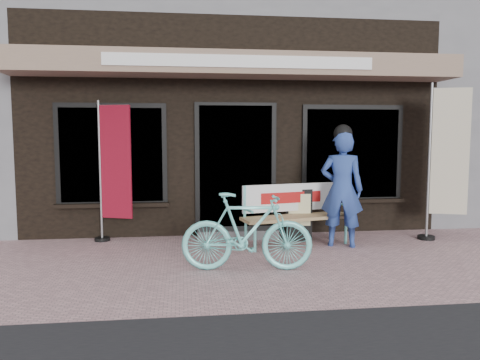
{
  "coord_description": "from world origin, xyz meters",
  "views": [
    {
      "loc": [
        -0.88,
        -5.7,
        1.68
      ],
      "look_at": [
        -0.09,
        0.7,
        1.05
      ],
      "focal_mm": 35.0,
      "sensor_mm": 36.0,
      "label": 1
    }
  ],
  "objects": [
    {
      "name": "storefront",
      "position": [
        0.0,
        4.96,
        2.99
      ],
      "size": [
        7.0,
        6.77,
        6.0
      ],
      "color": "black",
      "rests_on": "ground"
    },
    {
      "name": "menu_stand",
      "position": [
        0.94,
        1.41,
        0.42
      ],
      "size": [
        0.41,
        0.12,
        0.82
      ],
      "rotation": [
        0.0,
        0.0,
        -0.06
      ],
      "color": "black",
      "rests_on": "ground"
    },
    {
      "name": "nobori_red",
      "position": [
        -1.94,
        1.72,
        1.14
      ],
      "size": [
        0.65,
        0.33,
        2.2
      ],
      "rotation": [
        0.0,
        0.0,
        -0.33
      ],
      "color": "gray",
      "rests_on": "ground"
    },
    {
      "name": "ground",
      "position": [
        0.0,
        0.0,
        0.0
      ],
      "size": [
        70.0,
        70.0,
        0.0
      ],
      "primitive_type": "plane",
      "color": "#BD9093",
      "rests_on": "ground"
    },
    {
      "name": "bicycle",
      "position": [
        -0.1,
        -0.09,
        0.49
      ],
      "size": [
        1.66,
        0.65,
        0.97
      ],
      "primitive_type": "imported",
      "rotation": [
        0.0,
        0.0,
        1.45
      ],
      "color": "#72E0D9",
      "rests_on": "ground"
    },
    {
      "name": "bench",
      "position": [
        0.81,
        1.23,
        0.54
      ],
      "size": [
        1.74,
        0.79,
        0.92
      ],
      "rotation": [
        0.0,
        0.0,
        0.22
      ],
      "color": "#72E0D9",
      "rests_on": "ground"
    },
    {
      "name": "person",
      "position": [
        1.48,
        1.0,
        0.9
      ],
      "size": [
        0.73,
        0.61,
        1.83
      ],
      "rotation": [
        0.0,
        0.0,
        -0.36
      ],
      "color": "#2A4491",
      "rests_on": "ground"
    },
    {
      "name": "nobori_cream",
      "position": [
        3.24,
        1.19,
        1.28
      ],
      "size": [
        0.73,
        0.37,
        2.48
      ],
      "rotation": [
        0.0,
        0.0,
        -0.32
      ],
      "color": "gray",
      "rests_on": "ground"
    }
  ]
}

